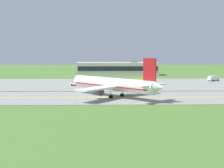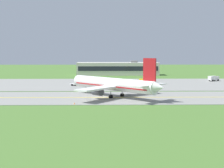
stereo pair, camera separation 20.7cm
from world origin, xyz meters
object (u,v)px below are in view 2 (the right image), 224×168
service_truck_baggage (79,83)px  airplane_lead (113,84)px  service_truck_fuel (214,78)px  service_truck_catering (146,81)px

service_truck_baggage → airplane_lead: bearing=-67.1°
service_truck_fuel → service_truck_baggage: bearing=-161.9°
airplane_lead → service_truck_fuel: bearing=46.5°
service_truck_fuel → service_truck_catering: bearing=-157.7°
airplane_lead → service_truck_baggage: 35.26m
service_truck_baggage → service_truck_fuel: 67.52m
service_truck_fuel → service_truck_catering: size_ratio=0.98×
airplane_lead → service_truck_catering: (15.44, 38.94, -2.60)m
service_truck_catering → service_truck_fuel: bearing=22.3°
airplane_lead → service_truck_baggage: bearing=112.9°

